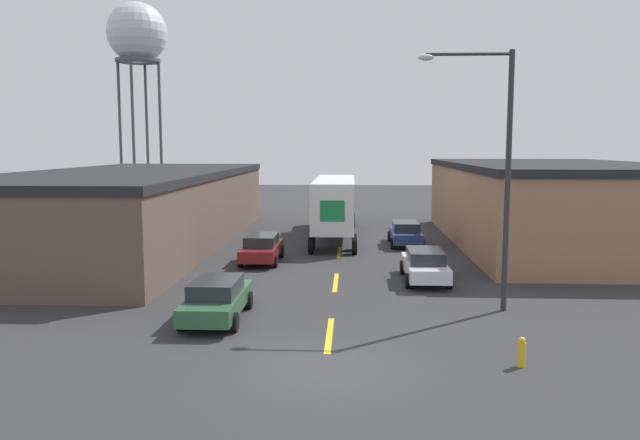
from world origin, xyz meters
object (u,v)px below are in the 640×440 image
object	(u,v)px
parked_car_right_mid	(425,265)
parked_car_left_near	(217,298)
water_tower	(137,36)
street_lamp	(497,162)
parked_car_left_far	(262,248)
parked_car_right_far	(405,233)
semi_truck	(335,202)
fire_hydrant	(522,352)

from	to	relation	value
parked_car_right_mid	parked_car_left_near	world-z (taller)	same
water_tower	street_lamp	bearing A→B (deg)	-56.32
parked_car_left_near	parked_car_left_far	bearing A→B (deg)	90.00
parked_car_left_near	water_tower	distance (m)	47.44
parked_car_right_mid	water_tower	size ratio (longest dim) A/B	0.23
parked_car_right_far	water_tower	world-z (taller)	water_tower
semi_truck	parked_car_left_far	xyz separation A→B (m)	(-3.57, -8.83, -1.58)
parked_car_right_mid	water_tower	distance (m)	45.57
street_lamp	parked_car_right_mid	bearing A→B (deg)	111.41
semi_truck	fire_hydrant	xyz separation A→B (m)	(5.71, -23.82, -1.92)
street_lamp	parked_car_left_far	bearing A→B (deg)	137.15
water_tower	parked_car_left_near	bearing A→B (deg)	-68.09
parked_car_right_far	parked_car_right_mid	xyz separation A→B (m)	(0.00, -10.20, 0.00)
parked_car_left_far	parked_car_right_far	bearing A→B (deg)	37.02
street_lamp	fire_hydrant	size ratio (longest dim) A/B	11.22
parked_car_left_far	fire_hydrant	xyz separation A→B (m)	(9.28, -14.99, -0.34)
street_lamp	fire_hydrant	xyz separation A→B (m)	(-0.54, -5.89, -5.00)
parked_car_left_near	parked_car_right_mid	bearing A→B (deg)	39.67
semi_truck	fire_hydrant	bearing A→B (deg)	-76.77
semi_truck	parked_car_right_far	world-z (taller)	semi_truck
semi_truck	parked_car_left_far	bearing A→B (deg)	-112.26
parked_car_left_far	street_lamp	xyz separation A→B (m)	(9.82, -9.10, 4.66)
parked_car_left_far	fire_hydrant	size ratio (longest dim) A/B	5.66
parked_car_right_far	parked_car_right_mid	bearing A→B (deg)	-90.00
parked_car_left_far	water_tower	size ratio (longest dim) A/B	0.23
parked_car_left_far	parked_car_left_near	world-z (taller)	same
water_tower	semi_truck	bearing A→B (deg)	-47.14
semi_truck	parked_car_right_mid	bearing A→B (deg)	-71.89
parked_car_left_far	parked_car_left_near	bearing A→B (deg)	-90.00
fire_hydrant	semi_truck	bearing A→B (deg)	103.49
water_tower	street_lamp	xyz separation A→B (m)	(26.47, -39.73, -11.41)
parked_car_right_far	street_lamp	world-z (taller)	street_lamp
parked_car_right_far	parked_car_left_far	xyz separation A→B (m)	(-7.91, -5.96, 0.00)
parked_car_right_far	parked_car_left_far	bearing A→B (deg)	-142.98
semi_truck	water_tower	xyz separation A→B (m)	(-20.22, 21.79, 14.49)
parked_car_left_near	fire_hydrant	size ratio (longest dim) A/B	5.66
parked_car_left_far	street_lamp	distance (m)	14.18
parked_car_left_far	parked_car_right_mid	distance (m)	8.97
water_tower	fire_hydrant	xyz separation A→B (m)	(25.94, -45.61, -16.41)
water_tower	parked_car_right_mid	bearing A→B (deg)	-54.83
semi_truck	parked_car_right_far	bearing A→B (deg)	-33.70
street_lamp	fire_hydrant	world-z (taller)	street_lamp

